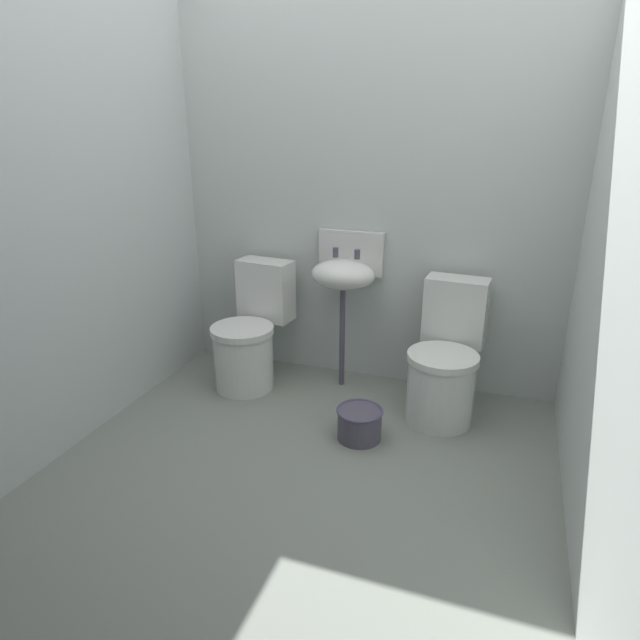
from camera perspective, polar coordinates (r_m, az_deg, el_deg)
ground_plane at (r=2.89m, az=-1.98°, el=-15.83°), size 2.86×2.70×0.08m
wall_back at (r=3.51m, az=5.11°, el=12.22°), size 2.86×0.10×2.34m
wall_left at (r=3.16m, az=-24.07°, el=9.63°), size 0.10×2.50×2.34m
wall_right at (r=2.35m, az=29.28°, el=5.56°), size 0.10×2.50×2.34m
toilet_left at (r=3.59m, az=-7.25°, el=-1.72°), size 0.44×0.63×0.78m
toilet_right at (r=3.26m, az=12.85°, el=-4.46°), size 0.42×0.61×0.78m
sink at (r=3.41m, az=2.55°, el=4.92°), size 0.42×0.35×0.99m
bucket at (r=3.06m, az=4.11°, el=-10.61°), size 0.26×0.26×0.18m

